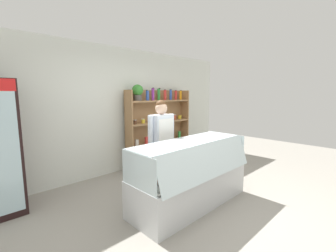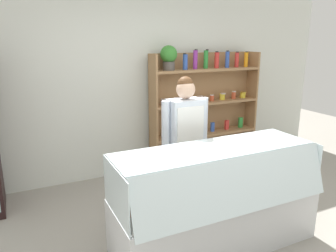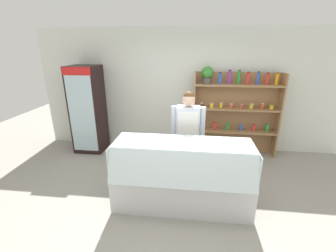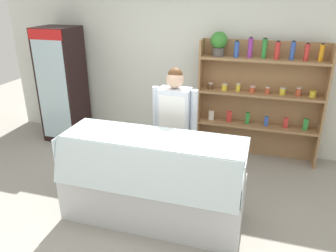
{
  "view_description": "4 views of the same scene",
  "coord_description": "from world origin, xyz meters",
  "px_view_note": "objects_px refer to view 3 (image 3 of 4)",
  "views": [
    {
      "loc": [
        -2.56,
        -2.05,
        1.72
      ],
      "look_at": [
        0.0,
        0.59,
        1.19
      ],
      "focal_mm": 24.0,
      "sensor_mm": 36.0,
      "label": 1
    },
    {
      "loc": [
        -1.66,
        -2.32,
        2.01
      ],
      "look_at": [
        -0.31,
        0.49,
        1.17
      ],
      "focal_mm": 35.0,
      "sensor_mm": 36.0,
      "label": 2
    },
    {
      "loc": [
        0.14,
        -2.81,
        2.3
      ],
      "look_at": [
        -0.27,
        0.68,
        1.05
      ],
      "focal_mm": 24.0,
      "sensor_mm": 36.0,
      "label": 3
    },
    {
      "loc": [
        1.09,
        -2.88,
        2.45
      ],
      "look_at": [
        -0.02,
        0.78,
        0.87
      ],
      "focal_mm": 35.0,
      "sensor_mm": 36.0,
      "label": 4
    }
  ],
  "objects_px": {
    "deli_display_case": "(182,185)",
    "shop_clerk": "(188,130)",
    "drinks_fridge": "(88,110)",
    "shelving_unit": "(233,107)"
  },
  "relations": [
    {
      "from": "drinks_fridge",
      "to": "shop_clerk",
      "type": "height_order",
      "value": "drinks_fridge"
    },
    {
      "from": "shop_clerk",
      "to": "deli_display_case",
      "type": "bearing_deg",
      "value": -94.03
    },
    {
      "from": "drinks_fridge",
      "to": "shop_clerk",
      "type": "xyz_separation_m",
      "value": [
        2.27,
        -0.99,
        -0.02
      ]
    },
    {
      "from": "deli_display_case",
      "to": "shop_clerk",
      "type": "xyz_separation_m",
      "value": [
        0.05,
        0.72,
        0.63
      ]
    },
    {
      "from": "drinks_fridge",
      "to": "shelving_unit",
      "type": "bearing_deg",
      "value": 3.45
    },
    {
      "from": "drinks_fridge",
      "to": "deli_display_case",
      "type": "distance_m",
      "value": 2.88
    },
    {
      "from": "shelving_unit",
      "to": "deli_display_case",
      "type": "height_order",
      "value": "shelving_unit"
    },
    {
      "from": "drinks_fridge",
      "to": "shop_clerk",
      "type": "bearing_deg",
      "value": -23.62
    },
    {
      "from": "deli_display_case",
      "to": "shelving_unit",
      "type": "bearing_deg",
      "value": 62.89
    },
    {
      "from": "shop_clerk",
      "to": "drinks_fridge",
      "type": "bearing_deg",
      "value": 156.38
    }
  ]
}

